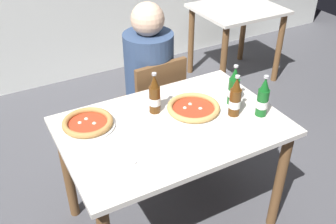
{
  "coord_description": "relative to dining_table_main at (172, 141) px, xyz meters",
  "views": [
    {
      "loc": [
        -0.83,
        -1.48,
        1.96
      ],
      "look_at": [
        0.0,
        0.05,
        0.8
      ],
      "focal_mm": 40.93,
      "sensor_mm": 36.0,
      "label": 1
    }
  ],
  "objects": [
    {
      "name": "beer_bottle_center",
      "position": [
        -0.03,
        0.16,
        0.22
      ],
      "size": [
        0.07,
        0.07,
        0.25
      ],
      "color": "#512D0F",
      "rests_on": "dining_table_main"
    },
    {
      "name": "beer_bottle_extra",
      "position": [
        0.42,
        0.02,
        0.22
      ],
      "size": [
        0.07,
        0.07,
        0.25
      ],
      "color": "#14591E",
      "rests_on": "dining_table_main"
    },
    {
      "name": "beer_bottle_left",
      "position": [
        0.48,
        -0.16,
        0.22
      ],
      "size": [
        0.07,
        0.07,
        0.25
      ],
      "color": "#14591E",
      "rests_on": "dining_table_main"
    },
    {
      "name": "dining_table_background",
      "position": [
        1.51,
        1.4,
        -0.04
      ],
      "size": [
        0.8,
        0.7,
        0.75
      ],
      "color": "silver",
      "rests_on": "ground_plane"
    },
    {
      "name": "dining_table_main",
      "position": [
        0.0,
        0.0,
        0.0
      ],
      "size": [
        1.2,
        0.8,
        0.75
      ],
      "color": "silver",
      "rests_on": "ground_plane"
    },
    {
      "name": "pizza_marinara_far",
      "position": [
        0.17,
        0.05,
        0.13
      ],
      "size": [
        0.33,
        0.33,
        0.04
      ],
      "color": "white",
      "rests_on": "dining_table_main"
    },
    {
      "name": "pizza_margherita_near",
      "position": [
        -0.41,
        0.2,
        0.14
      ],
      "size": [
        0.29,
        0.29,
        0.04
      ],
      "color": "white",
      "rests_on": "dining_table_main"
    },
    {
      "name": "diner_seated",
      "position": [
        0.18,
        0.66,
        -0.05
      ],
      "size": [
        0.34,
        0.34,
        1.21
      ],
      "color": "#2D3342",
      "rests_on": "ground_plane"
    },
    {
      "name": "beer_bottle_right",
      "position": [
        0.35,
        -0.08,
        0.22
      ],
      "size": [
        0.07,
        0.07,
        0.25
      ],
      "color": "#512D0F",
      "rests_on": "dining_table_main"
    },
    {
      "name": "chair_behind_table",
      "position": [
        0.19,
        0.61,
        -0.15
      ],
      "size": [
        0.43,
        0.43,
        0.85
      ],
      "rotation": [
        0.0,
        0.0,
        3.21
      ],
      "color": "brown",
      "rests_on": "ground_plane"
    },
    {
      "name": "ground_plane",
      "position": [
        0.0,
        0.0,
        -0.64
      ],
      "size": [
        8.0,
        8.0,
        0.0
      ],
      "primitive_type": "plane",
      "color": "#4C4C51"
    },
    {
      "name": "napkin_with_cutlery",
      "position": [
        -0.37,
        -0.12,
        0.12
      ],
      "size": [
        0.23,
        0.23,
        0.01
      ],
      "color": "white",
      "rests_on": "dining_table_main"
    }
  ]
}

